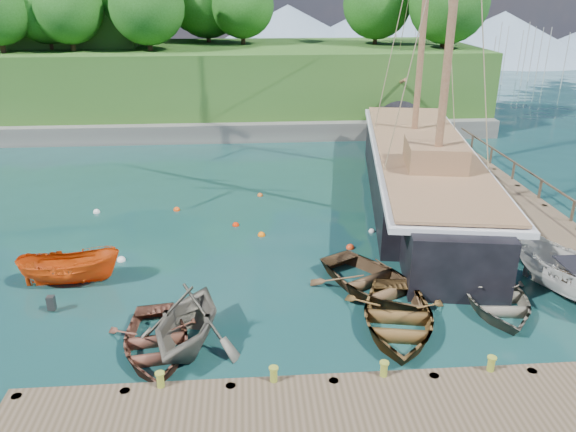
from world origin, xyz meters
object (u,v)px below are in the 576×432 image
rowboat_4 (373,291)px  motorboat_orange (72,283)px  rowboat_2 (396,328)px  schooner (421,176)px  rowboat_1 (188,346)px  rowboat_3 (494,306)px  cabin_boat_white (573,300)px  rowboat_0 (156,351)px

rowboat_4 → motorboat_orange: bearing=143.5°
rowboat_2 → schooner: 13.03m
rowboat_1 → rowboat_3: size_ratio=0.91×
cabin_boat_white → schooner: (-2.40, 10.94, 1.16)m
rowboat_3 → cabin_boat_white: 3.00m
rowboat_2 → cabin_boat_white: (6.79, 1.27, 0.00)m
rowboat_1 → cabin_boat_white: rowboat_1 is taller
rowboat_2 → motorboat_orange: (-11.54, 3.89, 0.00)m
rowboat_2 → rowboat_3: rowboat_2 is taller
rowboat_4 → schooner: bearing=35.4°
rowboat_1 → rowboat_4: size_ratio=0.83×
rowboat_1 → motorboat_orange: 6.47m
rowboat_0 → schooner: schooner is taller
rowboat_0 → rowboat_4: size_ratio=0.86×
motorboat_orange → rowboat_0: bearing=-142.4°
rowboat_0 → cabin_boat_white: (14.53, 1.95, 0.00)m
rowboat_0 → rowboat_2: (7.74, 0.68, 0.00)m
rowboat_3 → cabin_boat_white: (3.00, 0.16, 0.00)m
rowboat_1 → motorboat_orange: (-4.77, 4.37, 0.00)m
schooner → rowboat_1: bearing=-122.0°
rowboat_0 → rowboat_1: bearing=3.0°
rowboat_0 → rowboat_2: 7.77m
rowboat_0 → motorboat_orange: size_ratio=1.11×
motorboat_orange → rowboat_1: bearing=-134.6°
rowboat_1 → cabin_boat_white: 13.66m
cabin_boat_white → schooner: bearing=78.3°
motorboat_orange → cabin_boat_white: 18.51m
rowboat_2 → rowboat_0: bearing=-164.1°
rowboat_0 → rowboat_2: rowboat_2 is taller
rowboat_1 → rowboat_2: 6.78m
cabin_boat_white → rowboat_3: bearing=158.9°
rowboat_3 → rowboat_4: bearing=166.8°
rowboat_0 → rowboat_3: bearing=0.3°
rowboat_1 → motorboat_orange: size_ratio=1.08×
rowboat_2 → cabin_boat_white: size_ratio=0.96×
rowboat_4 → schooner: 10.86m
schooner → rowboat_3: bearing=-83.8°
rowboat_3 → cabin_boat_white: bearing=8.2°
rowboat_3 → schooner: bearing=92.1°
rowboat_4 → motorboat_orange: 11.38m
rowboat_2 → rowboat_4: (-0.24, 2.46, 0.00)m
rowboat_3 → schooner: (0.60, 11.09, 1.16)m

